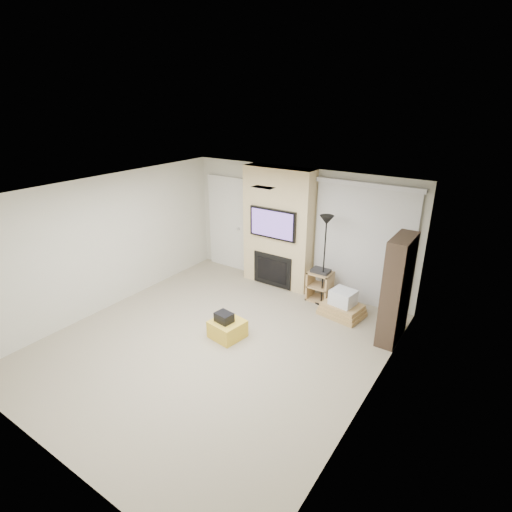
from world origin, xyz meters
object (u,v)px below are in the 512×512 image
Objects in this scene: av_stand at (320,284)px; bookshelf at (397,290)px; ottoman at (227,329)px; box_stack at (342,306)px; floor_lamp at (326,235)px.

av_stand is 1.77m from bookshelf.
ottoman is 0.28× the size of bookshelf.
ottoman is 2.84m from bookshelf.
bookshelf is at bearing 33.30° from ottoman.
av_stand is 0.37× the size of bookshelf.
av_stand is (0.70, 2.07, 0.20)m from ottoman.
ottoman is at bearing -127.00° from box_stack.
ottoman is at bearing -108.76° from av_stand.
ottoman is 0.60× the size of box_stack.
floor_lamp is 2.12× the size of box_stack.
av_stand reaches higher than ottoman.
bookshelf is (1.59, -0.57, 0.55)m from av_stand.
av_stand is at bearing 135.95° from floor_lamp.
ottoman is 2.48m from floor_lamp.
av_stand is 0.79× the size of box_stack.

